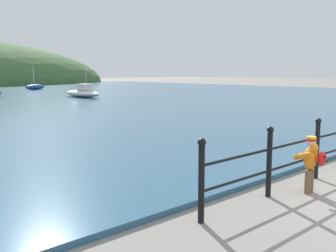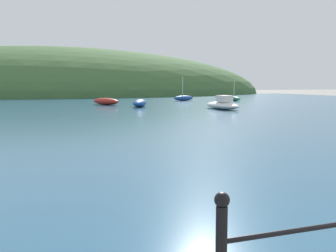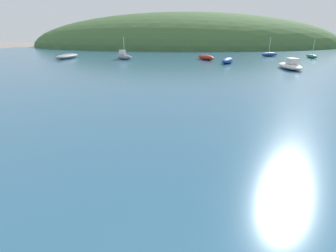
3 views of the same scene
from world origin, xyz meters
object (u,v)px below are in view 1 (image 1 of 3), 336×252
object	(u,v)px
boat_twin_mast	(86,87)
boat_nearest_quay	(83,93)
child_in_coat	(311,159)
boat_green_fishing	(35,87)

from	to	relation	value
boat_twin_mast	boat_nearest_quay	distance (m)	13.66
child_in_coat	boat_twin_mast	distance (m)	39.35
boat_green_fishing	boat_twin_mast	distance (m)	5.40
child_in_coat	boat_twin_mast	xyz separation A→B (m)	(17.05, 35.46, -0.24)
child_in_coat	boat_twin_mast	bearing A→B (deg)	64.32
child_in_coat	boat_twin_mast	world-z (taller)	boat_twin_mast
boat_twin_mast	child_in_coat	bearing A→B (deg)	-115.68
boat_twin_mast	boat_green_fishing	bearing A→B (deg)	152.42
child_in_coat	boat_nearest_quay	xyz separation A→B (m)	(9.76, 23.91, -0.17)
child_in_coat	boat_nearest_quay	world-z (taller)	boat_nearest_quay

